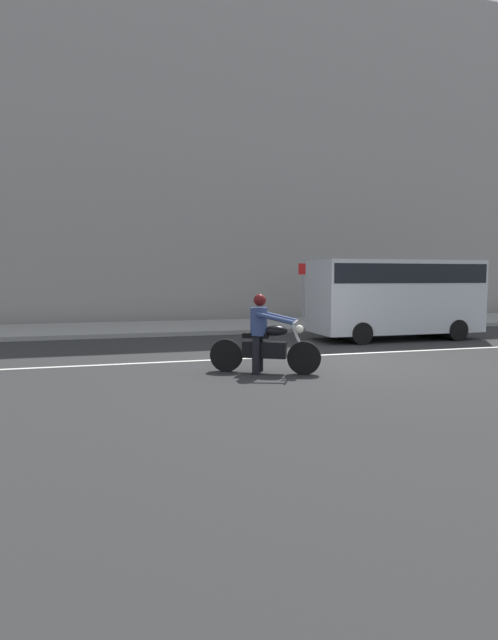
% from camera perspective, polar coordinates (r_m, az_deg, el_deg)
% --- Properties ---
extents(ground_plane, '(80.00, 80.00, 0.00)m').
position_cam_1_polar(ground_plane, '(11.92, 10.25, -4.51)').
color(ground_plane, '#282828').
extents(sidewalk_slab, '(40.00, 4.40, 0.14)m').
position_cam_1_polar(sidewalk_slab, '(19.37, -0.15, -0.62)').
color(sidewalk_slab, gray).
rests_on(sidewalk_slab, ground_plane).
extents(building_facade, '(40.00, 1.40, 14.93)m').
position_cam_1_polar(building_facade, '(23.24, -2.53, 18.67)').
color(building_facade, gray).
rests_on(building_facade, ground_plane).
extents(lane_marking_stripe, '(18.00, 0.14, 0.01)m').
position_cam_1_polar(lane_marking_stripe, '(12.58, 6.92, -3.95)').
color(lane_marking_stripe, silver).
rests_on(lane_marking_stripe, ground_plane).
extents(motorcycle_with_rider_denim_blue, '(2.05, 1.17, 1.59)m').
position_cam_1_polar(motorcycle_with_rider_denim_blue, '(10.19, 1.71, -2.34)').
color(motorcycle_with_rider_denim_blue, black).
rests_on(motorcycle_with_rider_denim_blue, ground_plane).
extents(parked_van_silver, '(5.14, 1.96, 2.42)m').
position_cam_1_polar(parked_van_silver, '(16.29, 16.01, 2.85)').
color(parked_van_silver, '#B2B5BA').
rests_on(parked_van_silver, ground_plane).
extents(street_sign_post, '(0.44, 0.08, 2.33)m').
position_cam_1_polar(street_sign_post, '(20.70, 6.10, 3.86)').
color(street_sign_post, gray).
rests_on(street_sign_post, sidewalk_slab).
extents(pedestrian_bystander, '(0.34, 0.34, 1.68)m').
position_cam_1_polar(pedestrian_bystander, '(21.64, 12.98, 2.64)').
color(pedestrian_bystander, black).
rests_on(pedestrian_bystander, sidewalk_slab).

